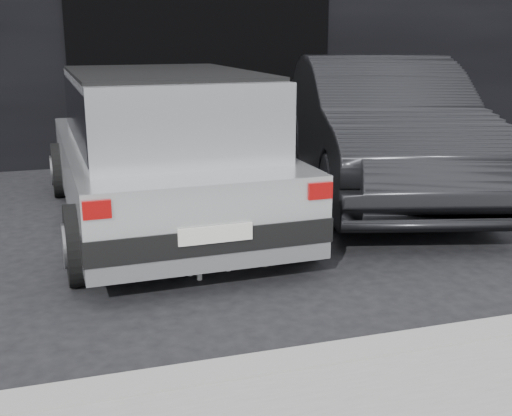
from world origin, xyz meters
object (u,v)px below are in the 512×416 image
object	(u,v)px
silver_hatchback	(161,142)
cat_white	(212,252)
second_car	(379,126)
cat_siamese	(254,248)

from	to	relation	value
silver_hatchback	cat_white	distance (m)	1.67
silver_hatchback	second_car	bearing A→B (deg)	10.94
silver_hatchback	cat_siamese	size ratio (longest dim) A/B	5.24
silver_hatchback	cat_siamese	world-z (taller)	silver_hatchback
silver_hatchback	second_car	size ratio (longest dim) A/B	0.86
cat_siamese	silver_hatchback	bearing A→B (deg)	-62.23
cat_siamese	cat_white	size ratio (longest dim) A/B	1.20
second_car	cat_siamese	size ratio (longest dim) A/B	6.07
silver_hatchback	cat_white	world-z (taller)	silver_hatchback
silver_hatchback	cat_white	bearing A→B (deg)	-85.80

